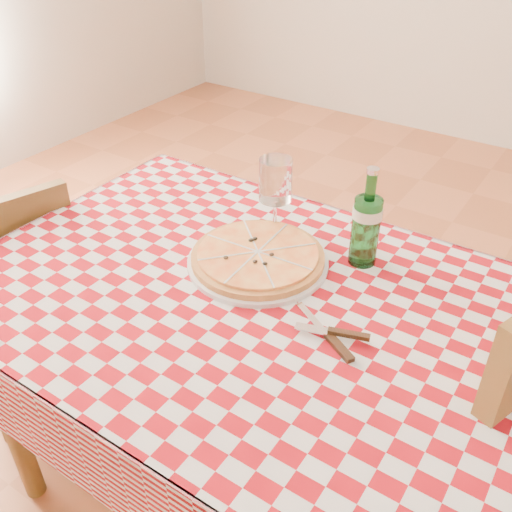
{
  "coord_description": "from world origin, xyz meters",
  "views": [
    {
      "loc": [
        0.56,
        -0.81,
        1.54
      ],
      "look_at": [
        -0.02,
        0.06,
        0.82
      ],
      "focal_mm": 40.0,
      "sensor_mm": 36.0,
      "label": 1
    }
  ],
  "objects_px": {
    "pizza_plate": "(258,256)",
    "wine_glass": "(275,198)",
    "chair_far": "(14,293)",
    "dining_table": "(249,328)",
    "water_bottle": "(367,217)"
  },
  "relations": [
    {
      "from": "pizza_plate",
      "to": "chair_far",
      "type": "bearing_deg",
      "value": -165.15
    },
    {
      "from": "dining_table",
      "to": "chair_far",
      "type": "xyz_separation_m",
      "value": [
        -0.8,
        -0.09,
        -0.19
      ]
    },
    {
      "from": "dining_table",
      "to": "water_bottle",
      "type": "bearing_deg",
      "value": 58.89
    },
    {
      "from": "dining_table",
      "to": "wine_glass",
      "type": "relative_size",
      "value": 5.81
    },
    {
      "from": "water_bottle",
      "to": "wine_glass",
      "type": "height_order",
      "value": "water_bottle"
    },
    {
      "from": "pizza_plate",
      "to": "water_bottle",
      "type": "relative_size",
      "value": 1.37
    },
    {
      "from": "dining_table",
      "to": "water_bottle",
      "type": "distance_m",
      "value": 0.37
    },
    {
      "from": "dining_table",
      "to": "wine_glass",
      "type": "height_order",
      "value": "wine_glass"
    },
    {
      "from": "chair_far",
      "to": "wine_glass",
      "type": "height_order",
      "value": "wine_glass"
    },
    {
      "from": "pizza_plate",
      "to": "dining_table",
      "type": "bearing_deg",
      "value": -66.57
    },
    {
      "from": "pizza_plate",
      "to": "water_bottle",
      "type": "distance_m",
      "value": 0.27
    },
    {
      "from": "dining_table",
      "to": "pizza_plate",
      "type": "bearing_deg",
      "value": 113.43
    },
    {
      "from": "dining_table",
      "to": "pizza_plate",
      "type": "distance_m",
      "value": 0.17
    },
    {
      "from": "pizza_plate",
      "to": "wine_glass",
      "type": "height_order",
      "value": "wine_glass"
    },
    {
      "from": "wine_glass",
      "to": "pizza_plate",
      "type": "bearing_deg",
      "value": -74.02
    }
  ]
}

